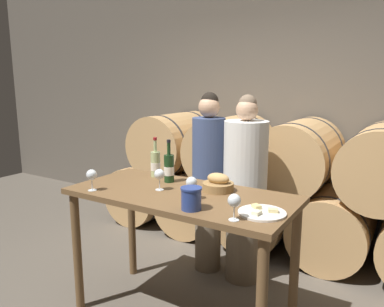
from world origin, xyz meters
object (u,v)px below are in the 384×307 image
object	(u,v)px
blue_crock	(191,198)
bread_basket	(218,184)
wine_glass_far_left	(92,175)
wine_bottle_red	(169,168)
person_right	(245,190)
wine_glass_right	(234,201)
tasting_table	(181,211)
wine_bottle_white	(156,164)
wine_glass_center	(192,183)
person_left	(208,181)
wine_glass_left	(159,175)
cheese_plate	(262,212)

from	to	relation	value
blue_crock	bread_basket	xyz separation A→B (m)	(-0.04, 0.43, -0.03)
blue_crock	wine_glass_far_left	bearing A→B (deg)	-177.90
wine_bottle_red	wine_glass_far_left	size ratio (longest dim) A/B	2.15
person_right	wine_glass_right	xyz separation A→B (m)	(0.39, -1.04, 0.26)
tasting_table	wine_bottle_white	xyz separation A→B (m)	(-0.41, 0.26, 0.24)
wine_bottle_white	blue_crock	bearing A→B (deg)	-38.23
person_right	wine_glass_center	xyz separation A→B (m)	(-0.01, -0.85, 0.26)
wine_glass_far_left	wine_glass_right	xyz separation A→B (m)	(1.09, 0.00, 0.00)
person_left	wine_glass_center	xyz separation A→B (m)	(0.35, -0.85, 0.23)
person_right	wine_glass_right	distance (m)	1.14
wine_bottle_red	bread_basket	xyz separation A→B (m)	(0.43, -0.01, -0.06)
person_right	wine_glass_far_left	world-z (taller)	person_right
person_left	wine_glass_far_left	world-z (taller)	person_left
tasting_table	wine_bottle_red	distance (m)	0.38
wine_glass_right	person_right	bearing A→B (deg)	110.43
wine_glass_center	bread_basket	bearing A→B (deg)	78.00
blue_crock	wine_glass_left	world-z (taller)	wine_glass_left
bread_basket	wine_glass_center	size ratio (longest dim) A/B	1.45
wine_glass_far_left	wine_glass_left	xyz separation A→B (m)	(0.40, 0.26, 0.00)
blue_crock	person_left	bearing A→B (deg)	113.79
tasting_table	person_right	distance (m)	0.77
wine_bottle_white	wine_glass_right	size ratio (longest dim) A/B	2.11
person_left	wine_glass_left	size ratio (longest dim) A/B	10.69
wine_glass_far_left	wine_bottle_white	bearing A→B (deg)	75.34
tasting_table	blue_crock	size ratio (longest dim) A/B	11.46
wine_bottle_red	wine_glass_center	bearing A→B (deg)	-36.55
wine_glass_left	wine_glass_center	bearing A→B (deg)	-11.66
bread_basket	wine_glass_right	bearing A→B (deg)	-53.45
person_left	wine_glass_center	world-z (taller)	person_left
wine_bottle_red	cheese_plate	world-z (taller)	wine_bottle_red
tasting_table	bread_basket	world-z (taller)	bread_basket
tasting_table	wine_glass_left	world-z (taller)	wine_glass_left
wine_bottle_red	wine_glass_left	xyz separation A→B (m)	(0.07, -0.21, 0.00)
person_left	wine_glass_right	bearing A→B (deg)	-54.53
blue_crock	wine_glass_right	world-z (taller)	wine_glass_right
wine_glass_center	blue_crock	bearing A→B (deg)	-58.89
person_left	wine_glass_right	world-z (taller)	person_left
person_right	bread_basket	size ratio (longest dim) A/B	7.34
wine_glass_center	wine_glass_right	xyz separation A→B (m)	(0.39, -0.19, 0.00)
wine_bottle_white	tasting_table	bearing A→B (deg)	-32.20
wine_bottle_red	wine_glass_left	world-z (taller)	wine_bottle_red
wine_bottle_white	cheese_plate	xyz separation A→B (m)	(1.05, -0.37, -0.10)
wine_bottle_white	bread_basket	bearing A→B (deg)	-8.12
person_right	blue_crock	xyz separation A→B (m)	(0.09, -1.01, 0.23)
tasting_table	person_right	xyz separation A→B (m)	(0.15, 0.76, -0.01)
blue_crock	wine_glass_center	world-z (taller)	wine_glass_center
bread_basket	wine_glass_far_left	distance (m)	0.89
blue_crock	tasting_table	bearing A→B (deg)	133.49
cheese_plate	wine_glass_far_left	distance (m)	1.21
person_right	cheese_plate	distance (m)	1.00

